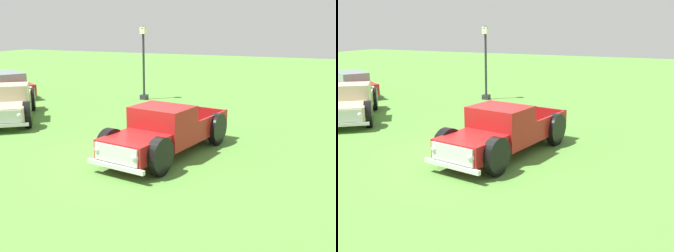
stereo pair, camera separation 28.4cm
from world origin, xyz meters
TOP-DOWN VIEW (x-y plane):
  - ground_plane at (0.00, 0.00)m, footprint 80.00×80.00m
  - pickup_truck_foreground at (0.60, -0.62)m, footprint 5.39×2.73m
  - pickup_truck_behind_right at (2.33, 7.14)m, footprint 5.09×4.55m
  - sedan_distant_b at (6.84, 11.45)m, footprint 3.48×4.38m
  - lamp_post_near at (9.11, 4.17)m, footprint 0.36×0.36m

SIDE VIEW (x-z plane):
  - ground_plane at x=0.00m, z-range 0.00..0.00m
  - sedan_distant_b at x=6.84m, z-range 0.03..1.40m
  - pickup_truck_behind_right at x=2.33m, z-range -0.04..1.52m
  - pickup_truck_foreground at x=0.60m, z-range -0.04..1.54m
  - lamp_post_near at x=9.11m, z-range 0.10..3.99m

